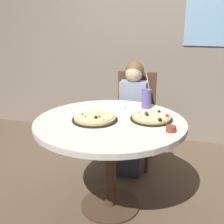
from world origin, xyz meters
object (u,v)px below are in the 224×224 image
sauce_bowl (171,129)px  plate_small (116,106)px  soda_cup (146,99)px  dining_table (110,134)px  pizza_veggie (95,118)px  diner_child (132,123)px  pizza_cheese (151,118)px  chair_wooden (135,113)px

sauce_bowl → plate_small: (-0.52, 0.44, -0.02)m
soda_cup → dining_table: bearing=-116.9°
pizza_veggie → plate_small: 0.39m
diner_child → sauce_bowl: bearing=-60.2°
plate_small → sauce_bowl: bearing=-40.5°
diner_child → pizza_veggie: bearing=-98.6°
dining_table → pizza_cheese: bearing=19.6°
pizza_cheese → sauce_bowl: size_ratio=4.51×
dining_table → diner_child: diner_child is taller
soda_cup → pizza_cheese: bearing=-72.1°
dining_table → plate_small: size_ratio=6.30×
diner_child → pizza_cheese: diner_child is taller
chair_wooden → pizza_veggie: size_ratio=2.80×
sauce_bowl → soda_cup: bearing=118.1°
diner_child → chair_wooden: bearing=92.7°
pizza_veggie → pizza_cheese: 0.42m
diner_child → pizza_cheese: size_ratio=3.42×
dining_table → soda_cup: (0.20, 0.39, 0.19)m
sauce_bowl → plate_small: 0.68m
pizza_veggie → sauce_bowl: 0.57m
diner_child → soda_cup: bearing=-57.5°
plate_small → pizza_veggie: bearing=-97.1°
soda_cup → sauce_bowl: size_ratio=4.37×
chair_wooden → diner_child: (0.01, -0.18, -0.05)m
diner_child → sauce_bowl: size_ratio=15.46×
pizza_veggie → sauce_bowl: pizza_veggie is taller
diner_child → sauce_bowl: 0.96m
diner_child → soda_cup: (0.19, -0.31, 0.35)m
diner_child → sauce_bowl: (0.45, -0.79, 0.29)m
pizza_cheese → plate_small: size_ratio=1.76×
dining_table → pizza_veggie: size_ratio=3.34×
dining_table → pizza_veggie: bearing=-161.8°
chair_wooden → pizza_veggie: (-0.10, -0.92, 0.24)m
chair_wooden → dining_table: bearing=-89.7°
sauce_bowl → plate_small: sauce_bowl is taller
pizza_cheese → pizza_veggie: bearing=-160.8°
soda_cup → plate_small: 0.27m
dining_table → diner_child: size_ratio=1.05×
dining_table → diner_child: (0.00, 0.70, -0.16)m
pizza_cheese → sauce_bowl: (0.17, -0.20, 0.00)m
pizza_veggie → plate_small: bearing=82.9°
pizza_cheese → sauce_bowl: bearing=-50.1°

